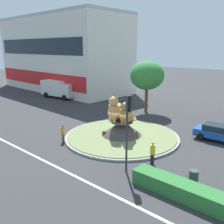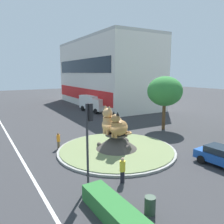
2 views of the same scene
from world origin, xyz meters
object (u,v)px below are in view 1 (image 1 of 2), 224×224
Objects in this scene: cat_statue_tabby at (126,114)px; shophouse_block at (63,54)px; cat_statue_calico at (116,110)px; litter_bin at (194,177)px; delivery_box_truck at (58,89)px; traffic_light_mast at (128,120)px; pedestrian_yellow_shirt at (152,153)px; sedan_on_far_lane at (220,133)px; second_tree_near_tower at (147,75)px; pedestrian_orange_shirt at (63,133)px.

shophouse_block is at bearing -136.64° from cat_statue_tabby.
litter_bin is (8.97, -3.34, -2.08)m from cat_statue_calico.
shophouse_block is 39.27m from litter_bin.
traffic_light_mast is at bearing -34.43° from delivery_box_truck.
cat_statue_calico is 6.45m from pedestrian_yellow_shirt.
traffic_light_mast is 1.15× the size of sedan_on_far_lane.
traffic_light_mast is at bearing 19.96° from cat_statue_tabby.
second_tree_near_tower reaches higher than pedestrian_yellow_shirt.
cat_statue_calico is 1.61× the size of pedestrian_yellow_shirt.
second_tree_near_tower is 15.27m from pedestrian_yellow_shirt.
delivery_box_truck is at bearing -176.07° from pedestrian_orange_shirt.
cat_statue_tabby is 6.03m from traffic_light_mast.
second_tree_near_tower is at bearing -1.40° from delivery_box_truck.
pedestrian_yellow_shirt is (8.36, 1.38, 0.07)m from pedestrian_orange_shirt.
second_tree_near_tower reaches higher than litter_bin.
second_tree_near_tower is at bearing -175.37° from cat_statue_tabby.
litter_bin is (11.80, -12.76, -4.29)m from second_tree_near_tower.
cat_statue_tabby is 10.53m from second_tree_near_tower.
cat_statue_tabby reaches higher than delivery_box_truck.
shophouse_block reaches higher than sedan_on_far_lane.
litter_bin is at bearing -84.17° from sedan_on_far_lane.
shophouse_block is at bearing -131.61° from pedestrian_yellow_shirt.
cat_statue_calico is 9.80m from litter_bin.
second_tree_near_tower is at bearing 130.75° from pedestrian_orange_shirt.
delivery_box_truck is at bearing 171.97° from sedan_on_far_lane.
pedestrian_orange_shirt is at bearing -140.84° from sedan_on_far_lane.
cat_statue_tabby is 8.54m from sedan_on_far_lane.
second_tree_near_tower is 1.46× the size of sedan_on_far_lane.
shophouse_block is at bearing 129.00° from delivery_box_truck.
litter_bin is (7.78, -3.32, -1.94)m from cat_statue_tabby.
cat_statue_tabby is 5.85m from pedestrian_orange_shirt.
delivery_box_truck is (-16.29, 12.01, 0.74)m from pedestrian_orange_shirt.
pedestrian_yellow_shirt reaches higher than sedan_on_far_lane.
cat_statue_calico reaches higher than pedestrian_orange_shirt.
traffic_light_mast is 5.35m from litter_bin.
litter_bin is at bearing 66.07° from pedestrian_yellow_shirt.
pedestrian_yellow_shirt is 3.43m from litter_bin.
cat_statue_calico is 9.50m from sedan_on_far_lane.
litter_bin is (3.34, -0.65, -0.44)m from pedestrian_yellow_shirt.
second_tree_near_tower reaches higher than delivery_box_truck.
pedestrian_yellow_shirt reaches higher than pedestrian_orange_shirt.
cat_statue_tabby reaches higher than pedestrian_yellow_shirt.
delivery_box_truck is (-24.65, 10.64, 0.67)m from pedestrian_yellow_shirt.
cat_statue_calico is 0.10× the size of shophouse_block.
second_tree_near_tower reaches higher than traffic_light_mast.
delivery_box_truck is (-16.19, -1.48, -3.18)m from second_tree_near_tower.
second_tree_near_tower is 7.29× the size of litter_bin.
pedestrian_orange_shirt is at bearing -93.64° from pedestrian_yellow_shirt.
pedestrian_orange_shirt is 11.73m from litter_bin.
sedan_on_far_lane reaches higher than litter_bin.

